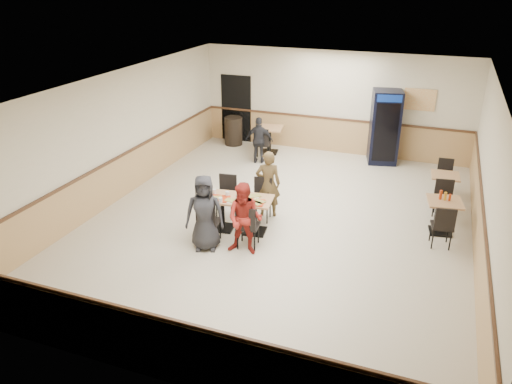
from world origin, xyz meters
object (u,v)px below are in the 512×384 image
at_px(lone_diner, 259,140).
at_px(side_table_far, 444,184).
at_px(main_table, 239,209).
at_px(diner_woman_right, 245,219).
at_px(pepsi_cooler, 385,127).
at_px(side_table_near, 443,212).
at_px(diner_woman_left, 205,213).
at_px(back_table, 270,136).
at_px(trash_bin, 234,131).
at_px(diner_man_opposite, 268,184).

xyz_separation_m(lone_diner, side_table_far, (5.00, -0.94, -0.21)).
height_order(main_table, diner_woman_right, diner_woman_right).
bearing_deg(pepsi_cooler, side_table_near, -78.86).
bearing_deg(diner_woman_left, side_table_far, 22.88).
xyz_separation_m(back_table, trash_bin, (-1.32, 0.35, -0.09)).
bearing_deg(side_table_far, diner_man_opposite, -149.42).
distance_m(side_table_near, pepsi_cooler, 4.30).
bearing_deg(side_table_near, main_table, -160.62).
relative_size(diner_woman_right, trash_bin, 1.66).
xyz_separation_m(diner_man_opposite, pepsi_cooler, (1.92, 4.39, 0.28)).
xyz_separation_m(side_table_near, trash_bin, (-6.35, 3.84, -0.05)).
height_order(main_table, side_table_far, main_table).
bearing_deg(pepsi_cooler, diner_woman_left, -125.77).
height_order(diner_woman_right, side_table_far, diner_woman_right).
relative_size(lone_diner, side_table_far, 1.95).
distance_m(diner_woman_left, lone_diner, 4.95).
bearing_deg(side_table_far, lone_diner, 169.37).
distance_m(pepsi_cooler, trash_bin, 4.64).
distance_m(lone_diner, back_table, 0.91).
bearing_deg(lone_diner, pepsi_cooler, -171.06).
xyz_separation_m(diner_woman_right, side_table_far, (3.52, 3.86, -0.27)).
relative_size(diner_woman_left, diner_woman_right, 1.06).
bearing_deg(main_table, lone_diner, 96.59).
bearing_deg(lone_diner, main_table, 91.74).
bearing_deg(side_table_near, diner_woman_left, -151.93).
height_order(lone_diner, back_table, lone_diner).
relative_size(diner_woman_right, pepsi_cooler, 0.70).
relative_size(diner_woman_right, side_table_near, 1.85).
height_order(diner_woman_left, side_table_far, diner_woman_left).
bearing_deg(main_table, pepsi_cooler, 59.18).
height_order(diner_woman_right, back_table, diner_woman_right).
relative_size(diner_woman_right, diner_man_opposite, 0.96).
distance_m(main_table, diner_woman_right, 0.95).
bearing_deg(back_table, diner_man_opposite, -71.29).
distance_m(diner_woman_right, trash_bin, 6.67).
relative_size(diner_woman_right, back_table, 1.70).
bearing_deg(main_table, side_table_near, 11.63).
bearing_deg(side_table_far, side_table_near, -89.15).
distance_m(lone_diner, side_table_far, 5.09).
distance_m(diner_woman_right, side_table_far, 5.23).
xyz_separation_m(lone_diner, pepsi_cooler, (3.28, 1.29, 0.37)).
distance_m(diner_woman_left, diner_woman_right, 0.80).
bearing_deg(diner_woman_left, side_table_near, 8.36).
xyz_separation_m(diner_woman_left, back_table, (-0.69, 5.80, -0.24)).
distance_m(diner_woman_right, diner_man_opposite, 1.70).
bearing_deg(back_table, diner_woman_right, -75.40).
xyz_separation_m(diner_man_opposite, trash_bin, (-2.68, 4.35, -0.32)).
relative_size(back_table, pepsi_cooler, 0.41).
distance_m(diner_woman_right, pepsi_cooler, 6.35).
distance_m(side_table_near, side_table_far, 1.65).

